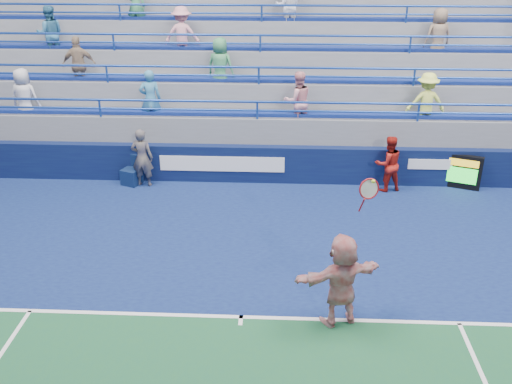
# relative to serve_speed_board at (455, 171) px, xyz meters

# --- Properties ---
(ground) EXTENTS (120.00, 120.00, 0.00)m
(ground) POSITION_rel_serve_speed_board_xyz_m (-5.64, -6.37, -0.51)
(ground) COLOR #333538
(sponsor_wall) EXTENTS (18.00, 0.32, 1.10)m
(sponsor_wall) POSITION_rel_serve_speed_board_xyz_m (-5.64, 0.13, 0.05)
(sponsor_wall) COLOR #0A0F39
(sponsor_wall) RESTS_ON ground
(bleacher_stand) EXTENTS (18.00, 5.60, 6.13)m
(bleacher_stand) POSITION_rel_serve_speed_board_xyz_m (-5.66, 3.90, 1.04)
(bleacher_stand) COLOR slate
(bleacher_stand) RESTS_ON ground
(serve_speed_board) EXTENTS (1.42, 0.65, 1.01)m
(serve_speed_board) POSITION_rel_serve_speed_board_xyz_m (0.00, 0.00, 0.00)
(serve_speed_board) COLOR black
(serve_speed_board) RESTS_ON ground
(judge_chair) EXTENTS (0.62, 0.64, 0.85)m
(judge_chair) POSITION_rel_serve_speed_board_xyz_m (-9.26, -0.22, -0.23)
(judge_chair) COLOR #0D1E41
(judge_chair) RESTS_ON ground
(tennis_player) EXTENTS (1.79, 1.14, 2.96)m
(tennis_player) POSITION_rel_serve_speed_board_xyz_m (-3.80, -6.39, 0.42)
(tennis_player) COLOR white
(tennis_player) RESTS_ON ground
(line_judge) EXTENTS (0.66, 0.46, 1.71)m
(line_judge) POSITION_rel_serve_speed_board_xyz_m (-8.88, -0.30, 0.35)
(line_judge) COLOR #15173A
(line_judge) RESTS_ON ground
(ball_girl) EXTENTS (0.92, 0.80, 1.61)m
(ball_girl) POSITION_rel_serve_speed_board_xyz_m (-1.96, -0.30, 0.30)
(ball_girl) COLOR #A61A13
(ball_girl) RESTS_ON ground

